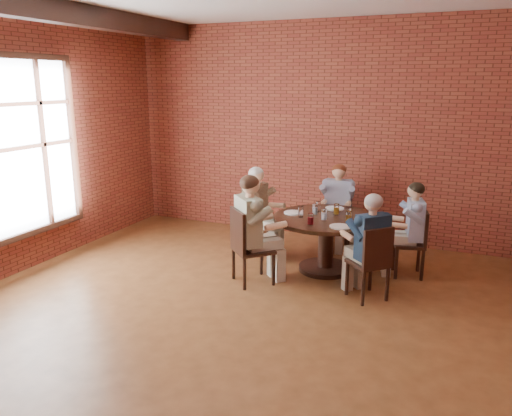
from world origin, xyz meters
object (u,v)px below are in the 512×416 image
at_px(diner_d, 253,230).
at_px(diner_e, 369,247).
at_px(chair_c, 254,221).
at_px(chair_e, 372,260).
at_px(chair_d, 246,244).
at_px(chair_b, 338,215).
at_px(diner_c, 259,212).
at_px(diner_b, 337,207).
at_px(diner_a, 410,230).
at_px(chair_a, 415,240).
at_px(dining_table, 326,233).
at_px(smartphone, 339,227).

height_order(diner_d, diner_e, diner_d).
height_order(chair_c, chair_e, chair_c).
bearing_deg(chair_d, diner_e, -129.85).
distance_m(chair_b, diner_c, 1.30).
distance_m(diner_b, diner_c, 1.25).
relative_size(diner_a, diner_d, 0.90).
relative_size(chair_a, diner_b, 0.69).
bearing_deg(dining_table, diner_a, 13.65).
distance_m(diner_a, smartphone, 1.03).
height_order(chair_b, diner_c, diner_c).
distance_m(dining_table, smartphone, 0.54).
relative_size(chair_b, diner_d, 0.66).
height_order(chair_b, diner_d, diner_d).
bearing_deg(chair_b, chair_e, -70.82).
height_order(chair_d, chair_e, chair_d).
relative_size(chair_c, chair_e, 1.02).
relative_size(chair_d, chair_e, 1.07).
bearing_deg(diner_d, diner_c, -26.60).
height_order(diner_c, chair_e, diner_c).
bearing_deg(diner_c, dining_table, -90.00).
height_order(chair_b, chair_e, chair_b).
bearing_deg(chair_b, diner_e, -71.60).
distance_m(chair_a, diner_d, 2.11).
xyz_separation_m(diner_e, smartphone, (-0.42, 0.26, 0.12)).
distance_m(diner_d, smartphone, 1.05).
height_order(diner_a, smartphone, diner_a).
distance_m(diner_a, diner_d, 2.04).
bearing_deg(chair_d, chair_c, -27.25).
relative_size(diner_b, chair_c, 1.40).
relative_size(chair_c, diner_e, 0.73).
distance_m(chair_c, diner_d, 1.07).
relative_size(chair_b, chair_e, 1.01).
bearing_deg(chair_c, diner_e, -104.83).
bearing_deg(diner_b, diner_d, -115.62).
bearing_deg(chair_e, chair_a, -156.40).
distance_m(diner_b, diner_d, 1.87).
height_order(diner_b, smartphone, diner_b).
bearing_deg(chair_a, diner_b, -135.12).
xyz_separation_m(diner_a, chair_b, (-1.15, 0.84, -0.12)).
distance_m(dining_table, chair_d, 1.14).
bearing_deg(diner_a, chair_a, 90.00).
bearing_deg(chair_a, diner_c, -102.13).
bearing_deg(diner_b, chair_b, 90.00).
bearing_deg(diner_e, chair_b, -111.31).
bearing_deg(chair_e, diner_c, -73.07).
height_order(diner_c, diner_e, diner_c).
bearing_deg(chair_e, smartphone, -78.66).
bearing_deg(chair_c, chair_d, -150.51).
distance_m(dining_table, diner_d, 1.06).
relative_size(dining_table, chair_a, 1.58).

